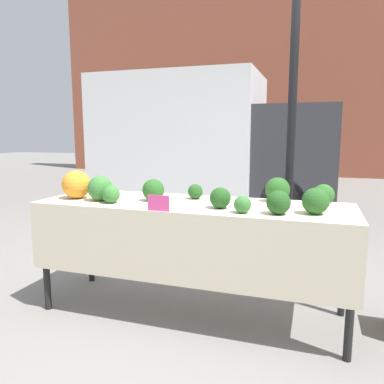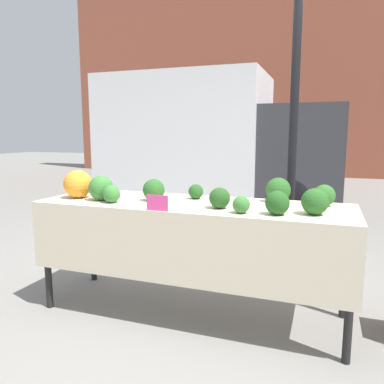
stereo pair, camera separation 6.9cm
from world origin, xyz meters
name	(u,v)px [view 1 (the left image)]	position (x,y,z in m)	size (l,w,h in m)	color
ground_plane	(192,312)	(0.00, 0.00, 0.00)	(40.00, 40.00, 0.00)	gray
building_facade	(292,65)	(0.00, 10.15, 3.49)	(16.00, 0.60, 6.97)	brown
tent_pole	(291,134)	(0.64, 0.66, 1.34)	(0.07, 0.07, 2.68)	black
parked_truck	(205,140)	(-1.06, 3.97, 1.24)	(4.13, 1.83, 2.35)	white
market_table	(189,219)	(0.00, -0.06, 0.73)	(2.26, 0.71, 0.84)	beige
orange_cauliflower	(76,184)	(-0.91, -0.10, 0.95)	(0.22, 0.22, 0.22)	orange
romanesco_head	(102,190)	(-0.79, 0.09, 0.89)	(0.12, 0.12, 0.10)	#93B238
broccoli_head_0	(100,188)	(-0.68, -0.13, 0.93)	(0.19, 0.19, 0.19)	#387533
broccoli_head_1	(195,192)	(-0.03, 0.17, 0.90)	(0.11, 0.11, 0.11)	#23511E
broccoli_head_2	(278,190)	(0.58, 0.24, 0.93)	(0.18, 0.18, 0.18)	#285B23
broccoli_head_3	(153,190)	(-0.30, -0.01, 0.92)	(0.16, 0.16, 0.16)	#285B23
broccoli_head_4	(323,195)	(0.90, 0.20, 0.92)	(0.15, 0.15, 0.15)	#2D6628
broccoli_head_5	(220,198)	(0.24, -0.13, 0.91)	(0.14, 0.14, 0.14)	#23511E
broccoli_head_6	(315,201)	(0.85, -0.13, 0.92)	(0.17, 0.17, 0.17)	#285B23
broccoli_head_7	(242,204)	(0.41, -0.24, 0.90)	(0.11, 0.11, 0.11)	#387533
broccoli_head_8	(278,202)	(0.63, -0.20, 0.92)	(0.15, 0.15, 0.15)	#23511E
broccoli_head_9	(111,194)	(-0.55, -0.19, 0.91)	(0.13, 0.13, 0.13)	#387533
price_sign	(158,203)	(-0.12, -0.34, 0.89)	(0.15, 0.01, 0.10)	#EF4793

